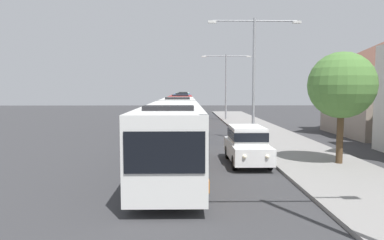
{
  "coord_description": "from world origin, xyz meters",
  "views": [
    {
      "loc": [
        -0.69,
        -3.88,
        3.78
      ],
      "look_at": [
        -0.33,
        17.93,
        1.9
      ],
      "focal_mm": 33.58,
      "sensor_mm": 36.0,
      "label": 1
    }
  ],
  "objects": [
    {
      "name": "bus_lead",
      "position": [
        -1.3,
        12.21,
        1.69
      ],
      "size": [
        2.58,
        12.26,
        3.21
      ],
      "color": "silver",
      "rests_on": "ground_plane"
    },
    {
      "name": "roadside_tree",
      "position": [
        6.85,
        13.42,
        3.96
      ],
      "size": [
        3.22,
        3.22,
        5.44
      ],
      "color": "#4C3823",
      "rests_on": "sidewalk"
    },
    {
      "name": "streetlamp_far",
      "position": [
        4.1,
        39.15,
        4.95
      ],
      "size": [
        5.9,
        0.28,
        7.78
      ],
      "color": "gray",
      "rests_on": "sidewalk"
    },
    {
      "name": "bus_second_in_line",
      "position": [
        -1.3,
        25.08,
        1.69
      ],
      "size": [
        2.58,
        11.06,
        3.21
      ],
      "color": "silver",
      "rests_on": "ground_plane"
    },
    {
      "name": "white_suv",
      "position": [
        2.4,
        14.11,
        1.03
      ],
      "size": [
        1.86,
        4.7,
        1.9
      ],
      "color": "white",
      "rests_on": "ground_plane"
    },
    {
      "name": "bus_middle",
      "position": [
        -1.3,
        37.79,
        1.69
      ],
      "size": [
        2.58,
        11.45,
        3.21
      ],
      "color": "maroon",
      "rests_on": "ground_plane"
    },
    {
      "name": "streetlamp_mid",
      "position": [
        4.1,
        21.53,
        5.42
      ],
      "size": [
        6.49,
        0.28,
        8.58
      ],
      "color": "gray",
      "rests_on": "sidewalk"
    },
    {
      "name": "bus_rear",
      "position": [
        -1.3,
        62.1,
        1.69
      ],
      "size": [
        2.58,
        10.8,
        3.21
      ],
      "color": "#33724C",
      "rests_on": "ground_plane"
    },
    {
      "name": "bus_tail_end",
      "position": [
        -1.3,
        74.55,
        1.69
      ],
      "size": [
        2.58,
        12.34,
        3.21
      ],
      "color": "silver",
      "rests_on": "ground_plane"
    },
    {
      "name": "bus_fourth_in_line",
      "position": [
        -1.3,
        49.95,
        1.69
      ],
      "size": [
        2.58,
        10.52,
        3.21
      ],
      "color": "#284C8C",
      "rests_on": "ground_plane"
    }
  ]
}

